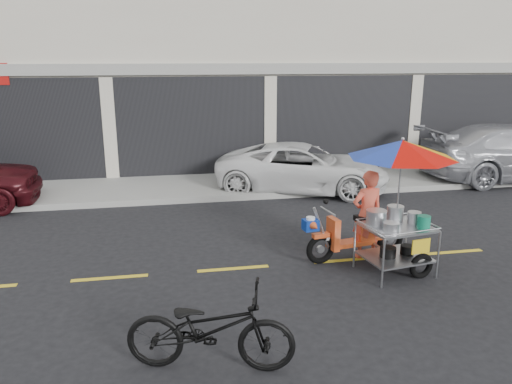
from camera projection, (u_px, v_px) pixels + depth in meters
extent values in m
plane|color=black|center=(347.00, 260.00, 8.71)|extent=(90.00, 90.00, 0.00)
cube|color=gray|center=(277.00, 181.00, 13.90)|extent=(45.00, 3.00, 0.15)
cube|color=beige|center=(247.00, 40.00, 17.61)|extent=(36.00, 8.00, 8.00)
cube|color=black|center=(270.00, 127.00, 14.46)|extent=(35.28, 0.06, 2.90)
cube|color=gray|center=(271.00, 69.00, 14.01)|extent=(36.00, 0.12, 0.30)
cube|color=gold|center=(347.00, 260.00, 8.70)|extent=(42.00, 0.10, 0.01)
imported|color=white|center=(303.00, 168.00, 13.07)|extent=(4.90, 3.48, 1.24)
imported|color=black|center=(210.00, 329.00, 5.57)|extent=(2.02, 1.11, 1.00)
torus|color=black|center=(320.00, 249.00, 8.51)|extent=(0.54, 0.19, 0.53)
torus|color=black|center=(390.00, 239.00, 8.96)|extent=(0.54, 0.19, 0.53)
cylinder|color=#9EA0A5|center=(320.00, 249.00, 8.51)|extent=(0.14, 0.08, 0.13)
cylinder|color=#9EA0A5|center=(390.00, 239.00, 8.96)|extent=(0.14, 0.08, 0.13)
cube|color=#D94F21|center=(321.00, 235.00, 8.44)|extent=(0.31, 0.16, 0.07)
cylinder|color=#9EA0A5|center=(321.00, 228.00, 8.41)|extent=(0.34, 0.10, 0.75)
cube|color=#D94F21|center=(333.00, 234.00, 8.52)|extent=(0.16, 0.33, 0.56)
cube|color=#D94F21|center=(354.00, 242.00, 8.71)|extent=(0.78, 0.38, 0.07)
cube|color=#D94F21|center=(375.00, 228.00, 8.79)|extent=(0.73, 0.35, 0.37)
cube|color=black|center=(371.00, 217.00, 8.71)|extent=(0.63, 0.32, 0.09)
cylinder|color=#9EA0A5|center=(328.00, 211.00, 8.37)|extent=(0.12, 0.51, 0.03)
sphere|color=black|center=(326.00, 202.00, 8.53)|extent=(0.09, 0.09, 0.09)
cylinder|color=white|center=(327.00, 238.00, 8.50)|extent=(0.13, 0.13, 0.05)
cube|color=navy|center=(310.00, 225.00, 8.32)|extent=(0.27, 0.24, 0.19)
cylinder|color=white|center=(311.00, 218.00, 8.29)|extent=(0.17, 0.17, 0.05)
cone|color=#D94F21|center=(315.00, 227.00, 8.17)|extent=(0.20, 0.23, 0.17)
torus|color=black|center=(421.00, 266.00, 7.96)|extent=(0.44, 0.16, 0.43)
cylinder|color=#9EA0A5|center=(383.00, 264.00, 7.57)|extent=(0.04, 0.04, 0.79)
cylinder|color=#9EA0A5|center=(355.00, 245.00, 8.33)|extent=(0.04, 0.04, 0.79)
cylinder|color=#9EA0A5|center=(438.00, 255.00, 7.91)|extent=(0.04, 0.04, 0.79)
cylinder|color=#9EA0A5|center=(406.00, 238.00, 8.66)|extent=(0.04, 0.04, 0.79)
cube|color=#9EA0A5|center=(395.00, 257.00, 8.15)|extent=(1.14, 0.99, 0.03)
cube|color=#9EA0A5|center=(397.00, 227.00, 8.01)|extent=(1.14, 0.99, 0.04)
cylinder|color=#9EA0A5|center=(414.00, 232.00, 7.62)|extent=(1.01, 0.19, 0.02)
cylinder|color=#9EA0A5|center=(383.00, 216.00, 8.38)|extent=(1.01, 0.19, 0.02)
cylinder|color=#9EA0A5|center=(370.00, 227.00, 7.83)|extent=(0.16, 0.83, 0.02)
cylinder|color=#9EA0A5|center=(424.00, 220.00, 8.17)|extent=(0.16, 0.83, 0.02)
cylinder|color=#9EA0A5|center=(380.00, 248.00, 8.53)|extent=(0.15, 0.69, 0.04)
cylinder|color=#9EA0A5|center=(382.00, 222.00, 8.41)|extent=(0.15, 0.69, 0.04)
cube|color=gold|center=(421.00, 246.00, 7.70)|extent=(0.32, 0.07, 0.23)
cylinder|color=#B7B7BC|center=(376.00, 218.00, 8.06)|extent=(0.37, 0.37, 0.22)
cylinder|color=#B7B7BC|center=(395.00, 214.00, 8.19)|extent=(0.31, 0.31, 0.25)
cylinder|color=#B7B7BC|center=(414.00, 218.00, 8.15)|extent=(0.25, 0.25, 0.16)
cylinder|color=#B7B7BC|center=(391.00, 227.00, 7.77)|extent=(0.28, 0.28, 0.12)
cylinder|color=#117454|center=(424.00, 222.00, 7.88)|extent=(0.23, 0.23, 0.20)
cylinder|color=black|center=(388.00, 252.00, 8.08)|extent=(0.30, 0.30, 0.17)
cylinder|color=black|center=(407.00, 250.00, 8.20)|extent=(0.26, 0.26, 0.15)
cylinder|color=#9EA0A5|center=(399.00, 184.00, 7.93)|extent=(0.03, 0.03, 1.39)
sphere|color=#9EA0A5|center=(403.00, 139.00, 7.74)|extent=(0.06, 0.06, 0.06)
imported|color=#ED5840|center=(367.00, 214.00, 8.66)|extent=(0.63, 0.46, 1.57)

